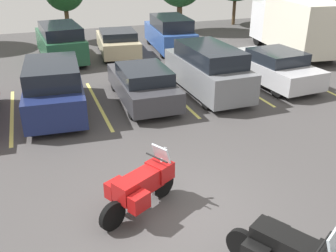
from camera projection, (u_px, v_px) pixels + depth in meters
ground at (187, 216)px, 8.15m from camera, size 44.00×44.00×0.10m
motorcycle_touring at (142, 185)px, 8.04m from camera, size 1.94×1.33×1.34m
parking_stripes at (98, 104)px, 13.94m from camera, size 18.11×5.06×0.01m
car_navy at (54, 88)px, 12.94m from camera, size 2.24×4.81×1.81m
car_charcoal at (143, 84)px, 13.93m from camera, size 1.90×4.42×1.37m
car_grey at (208, 69)px, 14.71m from camera, size 1.83×4.79×1.89m
car_silver at (271, 67)px, 15.93m from camera, size 2.23×4.92×1.44m
car_far_green at (61, 42)px, 19.08m from camera, size 2.19×4.86×1.87m
car_far_champagne at (118, 42)px, 20.27m from camera, size 2.33×4.45×1.36m
car_far_blue at (170, 33)px, 21.08m from camera, size 2.28×5.02×1.89m
box_truck at (297, 25)px, 20.13m from camera, size 3.26×6.47×2.89m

